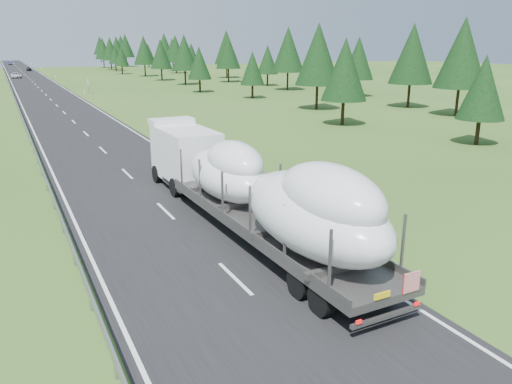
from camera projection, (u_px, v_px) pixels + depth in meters
name	position (u px, v px, depth m)	size (l,w,h in m)	color
ground	(235.00, 279.00, 19.08)	(400.00, 400.00, 0.00)	#34551C
road_surface	(38.00, 87.00, 104.65)	(10.00, 400.00, 0.02)	black
guardrail	(10.00, 85.00, 102.15)	(0.10, 400.00, 0.76)	slate
marker_posts	(47.00, 71.00, 154.38)	(0.13, 350.08, 1.00)	silver
highway_sign	(88.00, 84.00, 90.14)	(0.08, 0.90, 2.60)	slate
tree_line_right	(197.00, 50.00, 127.94)	(26.76, 299.22, 12.66)	black
boat_truck	(250.00, 184.00, 22.85)	(3.70, 21.62, 4.67)	white
distant_van	(16.00, 75.00, 132.08)	(2.42, 5.25, 1.46)	silver
distant_car_dark	(29.00, 69.00, 167.81)	(1.54, 3.82, 1.30)	black
distant_car_blue	(10.00, 63.00, 217.32)	(1.52, 4.36, 1.44)	#181E44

